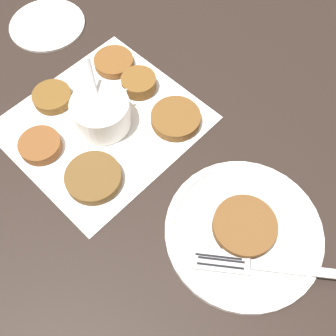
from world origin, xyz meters
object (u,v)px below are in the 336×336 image
(fritter_on_plate, at_px, (245,226))
(sauce_bowl, at_px, (102,114))
(serving_plate, at_px, (244,231))
(fork, at_px, (251,264))
(extra_saucer, at_px, (47,24))

(fritter_on_plate, bearing_deg, sauce_bowl, 99.14)
(serving_plate, relative_size, fork, 1.39)
(fork, bearing_deg, sauce_bowl, 92.82)
(serving_plate, distance_m, fork, 0.05)
(sauce_bowl, xyz_separation_m, fork, (0.02, -0.31, -0.01))
(sauce_bowl, height_order, serving_plate, sauce_bowl)
(fork, relative_size, extra_saucer, 1.11)
(serving_plate, bearing_deg, sauce_bowl, 99.11)
(fritter_on_plate, height_order, extra_saucer, fritter_on_plate)
(sauce_bowl, xyz_separation_m, extra_saucer, (0.04, 0.24, -0.02))
(fritter_on_plate, distance_m, extra_saucer, 0.51)
(serving_plate, distance_m, fritter_on_plate, 0.02)
(serving_plate, xyz_separation_m, fork, (-0.03, -0.04, 0.01))
(serving_plate, xyz_separation_m, extra_saucer, (0.00, 0.51, -0.00))
(fritter_on_plate, xyz_separation_m, extra_saucer, (0.00, 0.51, -0.02))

